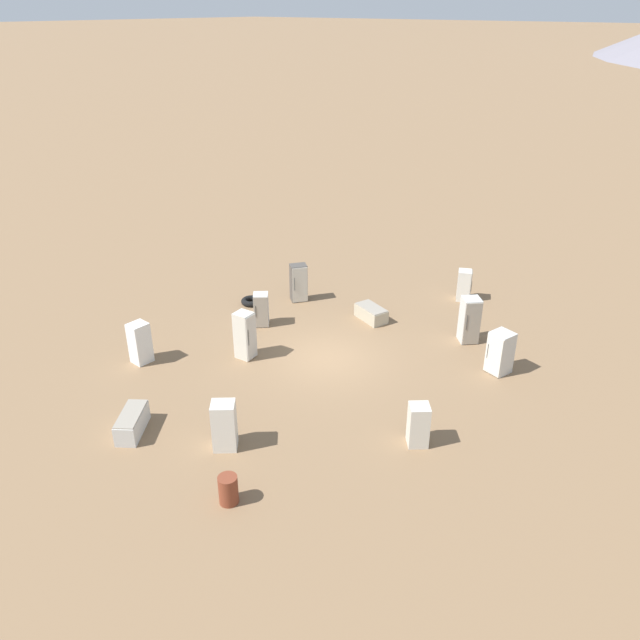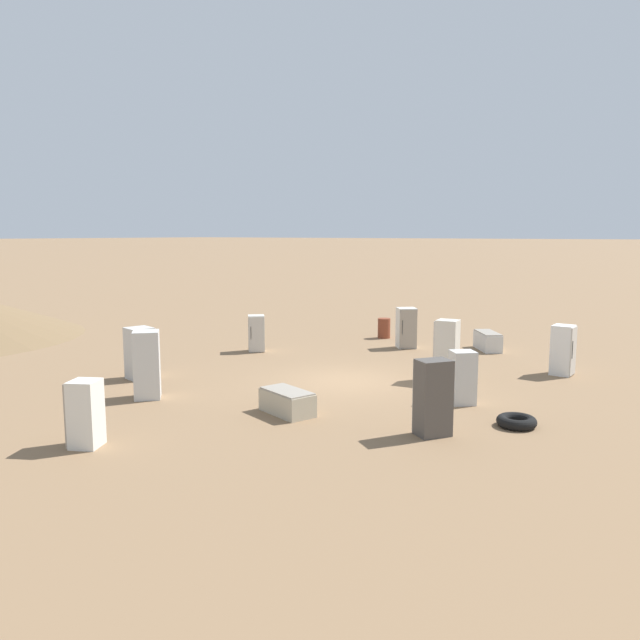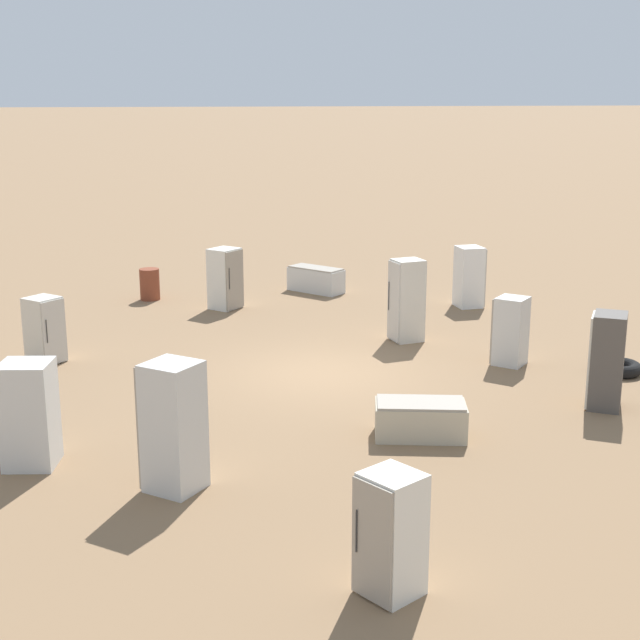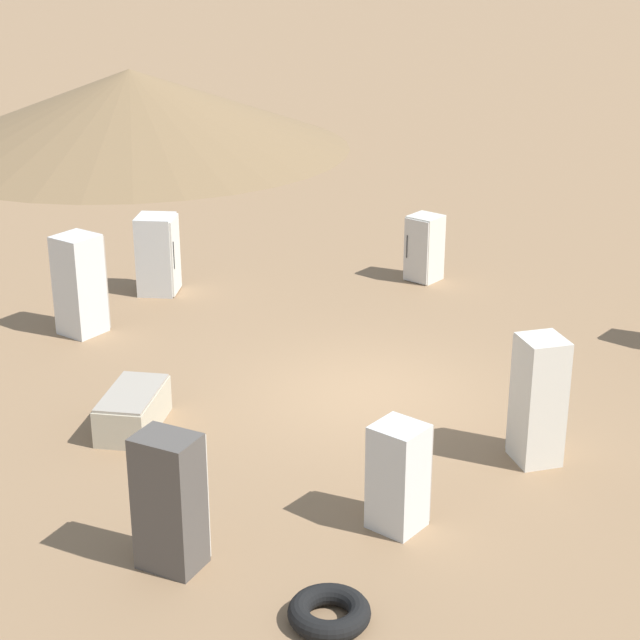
{
  "view_description": "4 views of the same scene",
  "coord_description": "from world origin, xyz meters",
  "views": [
    {
      "loc": [
        -13.13,
        16.39,
        12.36
      ],
      "look_at": [
        0.04,
        0.4,
        1.82
      ],
      "focal_mm": 35.0,
      "sensor_mm": 36.0,
      "label": 1
    },
    {
      "loc": [
        9.93,
        -16.17,
        4.57
      ],
      "look_at": [
        -0.64,
        -0.45,
        1.93
      ],
      "focal_mm": 35.0,
      "sensor_mm": 36.0,
      "label": 2
    },
    {
      "loc": [
        -4.67,
        -16.79,
        5.5
      ],
      "look_at": [
        -0.08,
        -0.07,
        1.14
      ],
      "focal_mm": 50.0,
      "sensor_mm": 36.0,
      "label": 3
    },
    {
      "loc": [
        15.62,
        -3.3,
        7.53
      ],
      "look_at": [
        0.35,
        -0.87,
        1.5
      ],
      "focal_mm": 60.0,
      "sensor_mm": 36.0,
      "label": 4
    }
  ],
  "objects": [
    {
      "name": "ground_plane",
      "position": [
        0.0,
        0.0,
        0.0
      ],
      "size": [
        1000.0,
        1000.0,
        0.0
      ],
      "primitive_type": "plane",
      "color": "#846647"
    },
    {
      "name": "discarded_fridge_7",
      "position": [
        5.39,
        4.73,
        0.81
      ],
      "size": [
        0.69,
        0.7,
        1.63
      ],
      "rotation": [
        0.0,
        0.0,
        4.69
      ],
      "color": "white",
      "rests_on": "ground_plane"
    },
    {
      "name": "discarded_fridge_9",
      "position": [
        -3.55,
        -4.76,
        0.95
      ],
      "size": [
        1.02,
        1.02,
        1.9
      ],
      "rotation": [
        0.0,
        0.0,
        0.79
      ],
      "color": "silver",
      "rests_on": "ground_plane"
    },
    {
      "name": "discarded_fridge_10",
      "position": [
        3.96,
        -0.43,
        0.72
      ],
      "size": [
        0.87,
        0.87,
        1.45
      ],
      "rotation": [
        0.0,
        0.0,
        0.73
      ],
      "color": "silver",
      "rests_on": "ground_plane"
    },
    {
      "name": "discarded_fridge_8",
      "position": [
        0.61,
        -3.82,
        0.31
      ],
      "size": [
        1.66,
        1.2,
        0.62
      ],
      "rotation": [
        0.0,
        0.0,
        4.4
      ],
      "color": "#B2A88E",
      "rests_on": "ground_plane"
    },
    {
      "name": "rusty_barrel",
      "position": [
        -2.83,
        7.85,
        0.44
      ],
      "size": [
        0.55,
        0.55,
        0.87
      ],
      "color": "brown",
      "rests_on": "ground_plane"
    },
    {
      "name": "discarded_fridge_6",
      "position": [
        -5.48,
        2.3,
        0.71
      ],
      "size": [
        0.89,
        0.89,
        1.42
      ],
      "rotation": [
        0.0,
        0.0,
        3.86
      ],
      "color": "beige",
      "rests_on": "ground_plane"
    },
    {
      "name": "discarded_fridge_3",
      "position": [
        -5.56,
        -3.31,
        0.82
      ],
      "size": [
        0.91,
        0.93,
        1.64
      ],
      "rotation": [
        0.0,
        0.0,
        6.03
      ],
      "color": "silver",
      "rests_on": "ground_plane"
    },
    {
      "name": "discarded_fridge_2",
      "position": [
        -0.97,
        6.24,
        0.81
      ],
      "size": [
        0.98,
        0.98,
        1.62
      ],
      "rotation": [
        0.0,
        0.0,
        3.86
      ],
      "color": "silver",
      "rests_on": "ground_plane"
    },
    {
      "name": "discarded_fridge_4",
      "position": [
        -1.5,
        -8.22,
        0.73
      ],
      "size": [
        0.83,
        0.82,
        1.46
      ],
      "rotation": [
        0.0,
        0.0,
        2.04
      ],
      "color": "silver",
      "rests_on": "ground_plane"
    },
    {
      "name": "discarded_fridge_1",
      "position": [
        2.53,
        1.93,
        0.95
      ],
      "size": [
        0.76,
        0.67,
        1.9
      ],
      "rotation": [
        0.0,
        0.0,
        1.69
      ],
      "color": "beige",
      "rests_on": "ground_plane"
    },
    {
      "name": "scrap_tire",
      "position": [
        5.81,
        -1.63,
        0.13
      ],
      "size": [
        0.94,
        0.94,
        0.26
      ],
      "color": "black",
      "rests_on": "ground_plane"
    },
    {
      "name": "discarded_fridge_5",
      "position": [
        4.38,
        -3.33,
        0.88
      ],
      "size": [
        0.91,
        0.94,
        1.75
      ],
      "rotation": [
        0.0,
        0.0,
        0.95
      ],
      "color": "#4C4742",
      "rests_on": "ground_plane"
    },
    {
      "name": "discarded_fridge_0",
      "position": [
        1.9,
        7.63,
        0.36
      ],
      "size": [
        1.52,
        1.71,
        0.72
      ],
      "rotation": [
        0.0,
        0.0,
        0.65
      ],
      "color": "silver",
      "rests_on": "ground_plane"
    }
  ]
}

